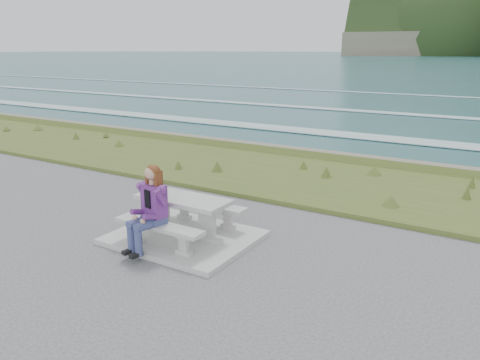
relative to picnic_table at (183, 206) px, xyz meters
The scene contains 8 objects.
concrete_slab 0.63m from the picnic_table, behind, with size 2.60×2.10×0.10m, color #A2A19C.
picnic_table is the anchor object (origin of this frame).
bench_landward 0.74m from the picnic_table, 90.00° to the right, with size 1.80×0.35×0.45m.
bench_seaward 0.74m from the picnic_table, 90.00° to the left, with size 1.80×0.35×0.45m.
grass_verge 5.05m from the picnic_table, 90.00° to the left, with size 160.00×4.50×0.22m, color #3F5620.
shore_drop 7.93m from the picnic_table, 90.00° to the left, with size 160.00×0.80×2.20m, color #66604D.
ocean 25.21m from the picnic_table, 90.00° to the left, with size 1600.00×1600.00×0.09m.
seated_woman 0.85m from the picnic_table, 98.86° to the right, with size 0.57×0.83×1.51m.
Camera 1 is at (5.21, -6.50, 3.51)m, focal length 35.00 mm.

